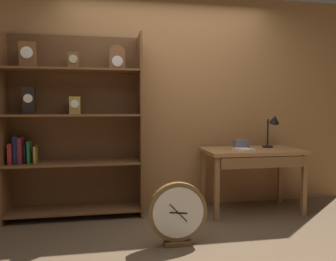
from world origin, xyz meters
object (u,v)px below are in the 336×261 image
Objects in this scene: workbench at (253,157)px; open_repair_manual at (244,149)px; desk_lamp at (273,125)px; toolbox_small at (241,144)px; bookshelf at (72,126)px; round_clock_large at (178,213)px.

open_repair_manual is (-0.15, -0.09, 0.11)m from workbench.
workbench is 0.48m from desk_lamp.
workbench is 0.20m from toolbox_small.
bookshelf is 1.81× the size of workbench.
round_clock_large is (-1.35, -0.86, -0.73)m from desk_lamp.
desk_lamp is 2.42× the size of toolbox_small.
desk_lamp is 0.55m from open_repair_manual.
toolbox_small is at bearing -173.88° from desk_lamp.
round_clock_large is at bearing -44.47° from bookshelf.
desk_lamp is at bearing -3.00° from bookshelf.
toolbox_small is at bearing 68.07° from open_repair_manual.
bookshelf is 12.02× the size of toolbox_small.
open_repair_manual is (-0.44, -0.18, -0.26)m from desk_lamp.
bookshelf is at bearing 157.57° from open_repair_manual.
toolbox_small is at bearing 41.30° from round_clock_large.
open_repair_manual is 0.38× the size of round_clock_large.
toolbox_small is 1.34m from round_clock_large.
workbench is 1.36m from round_clock_large.
workbench is 5.16× the size of open_repair_manual.
round_clock_large is at bearing -147.47° from desk_lamp.
round_clock_large is (1.01, -0.99, -0.73)m from bookshelf.
bookshelf is at bearing 135.53° from round_clock_large.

